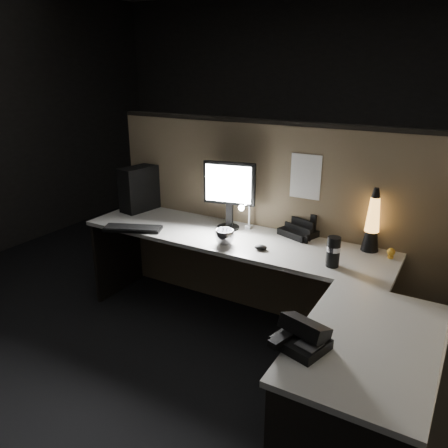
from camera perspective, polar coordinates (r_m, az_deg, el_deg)
The scene contains 16 objects.
floor at distance 3.01m, azimuth -2.37°, elevation -18.93°, with size 6.00×6.00×0.00m, color black.
room_shell at distance 2.36m, azimuth -2.93°, elevation 13.47°, with size 6.00×6.00×6.00m.
partition_back at distance 3.36m, azimuth 5.94°, elevation 0.04°, with size 2.66×0.06×1.50m, color brown.
desk at distance 2.80m, azimuth 3.40°, elevation -7.91°, with size 2.60×1.60×0.73m.
pc_tower at distance 3.77m, azimuth -10.82°, elevation 4.61°, with size 0.16×0.36×0.37m, color black.
monitor at distance 3.23m, azimuth 0.68°, elevation 4.61°, with size 0.39×0.17×0.51m.
keyboard at distance 3.34m, azimuth -11.85°, elevation -0.59°, with size 0.43×0.14×0.02m, color black.
mouse at distance 2.93m, azimuth 4.82°, elevation -3.06°, with size 0.09×0.06×0.03m, color black.
clip_lamp at distance 3.21m, azimuth 2.80°, elevation 1.22°, with size 0.04×0.17×0.22m.
organizer at distance 3.21m, azimuth 9.84°, elevation -0.72°, with size 0.30×0.28×0.18m.
lava_lamp at distance 3.01m, azimuth 18.79°, elevation -0.12°, with size 0.12×0.12×0.43m.
travel_mug at distance 2.73m, azimuth 14.07°, elevation -3.54°, with size 0.08×0.08×0.19m, color black.
steel_mug at distance 3.00m, azimuth 0.07°, elevation -1.70°, with size 0.13×0.13×0.10m, color silver.
figurine at distance 2.98m, azimuth 20.99°, elevation -3.42°, with size 0.05×0.05×0.05m, color gold.
pinned_paper at distance 3.12m, azimuth 10.60°, elevation 6.10°, with size 0.22×0.00×0.32m, color white.
desk_phone at distance 1.99m, azimuth 10.08°, elevation -14.20°, with size 0.25×0.25×0.13m.
Camera 1 is at (1.28, -1.97, 1.88)m, focal length 35.00 mm.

